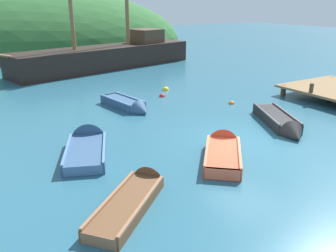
{
  "coord_description": "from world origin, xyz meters",
  "views": [
    {
      "loc": [
        -8.39,
        -8.44,
        4.82
      ],
      "look_at": [
        -1.84,
        2.35,
        0.25
      ],
      "focal_mm": 36.45,
      "sensor_mm": 36.0,
      "label": 1
    }
  ],
  "objects_px": {
    "rowboat_far": "(128,106)",
    "rowboat_center": "(136,196)",
    "sailing_ship": "(108,60)",
    "buoy_red": "(162,97)",
    "rowboat_outer_right": "(223,152)",
    "rowboat_near_dock": "(280,123)",
    "buoy_yellow": "(166,90)",
    "rowboat_outer_left": "(87,147)",
    "buoy_orange": "(231,104)"
  },
  "relations": [
    {
      "from": "rowboat_far",
      "to": "buoy_orange",
      "type": "height_order",
      "value": "rowboat_far"
    },
    {
      "from": "rowboat_near_dock",
      "to": "rowboat_outer_right",
      "type": "relative_size",
      "value": 1.24
    },
    {
      "from": "rowboat_center",
      "to": "rowboat_outer_left",
      "type": "xyz_separation_m",
      "value": [
        -0.05,
        3.72,
        0.02
      ]
    },
    {
      "from": "rowboat_outer_right",
      "to": "buoy_orange",
      "type": "xyz_separation_m",
      "value": [
        4.4,
        4.58,
        -0.12
      ]
    },
    {
      "from": "rowboat_far",
      "to": "rowboat_outer_right",
      "type": "xyz_separation_m",
      "value": [
        0.44,
        -6.59,
        -0.01
      ]
    },
    {
      "from": "rowboat_near_dock",
      "to": "rowboat_outer_left",
      "type": "height_order",
      "value": "rowboat_outer_left"
    },
    {
      "from": "rowboat_near_dock",
      "to": "rowboat_outer_right",
      "type": "xyz_separation_m",
      "value": [
        -3.85,
        -0.94,
        -0.02
      ]
    },
    {
      "from": "rowboat_outer_right",
      "to": "buoy_red",
      "type": "distance_m",
      "value": 7.93
    },
    {
      "from": "sailing_ship",
      "to": "buoy_yellow",
      "type": "bearing_deg",
      "value": 77.71
    },
    {
      "from": "rowboat_outer_left",
      "to": "buoy_yellow",
      "type": "xyz_separation_m",
      "value": [
        6.78,
        6.03,
        -0.11
      ]
    },
    {
      "from": "buoy_orange",
      "to": "rowboat_outer_left",
      "type": "bearing_deg",
      "value": -167.41
    },
    {
      "from": "buoy_orange",
      "to": "rowboat_center",
      "type": "bearing_deg",
      "value": -145.67
    },
    {
      "from": "rowboat_far",
      "to": "rowboat_center",
      "type": "bearing_deg",
      "value": -33.06
    },
    {
      "from": "rowboat_far",
      "to": "rowboat_outer_left",
      "type": "xyz_separation_m",
      "value": [
        -3.32,
        -3.83,
        -0.03
      ]
    },
    {
      "from": "rowboat_outer_left",
      "to": "rowboat_far",
      "type": "bearing_deg",
      "value": -18.76
    },
    {
      "from": "sailing_ship",
      "to": "rowboat_outer_right",
      "type": "xyz_separation_m",
      "value": [
        -2.97,
        -17.51,
        -0.5
      ]
    },
    {
      "from": "rowboat_outer_right",
      "to": "rowboat_center",
      "type": "bearing_deg",
      "value": 144.81
    },
    {
      "from": "rowboat_outer_right",
      "to": "rowboat_center",
      "type": "relative_size",
      "value": 0.95
    },
    {
      "from": "rowboat_near_dock",
      "to": "buoy_orange",
      "type": "relative_size",
      "value": 12.77
    },
    {
      "from": "rowboat_far",
      "to": "rowboat_near_dock",
      "type": "relative_size",
      "value": 0.88
    },
    {
      "from": "rowboat_outer_right",
      "to": "buoy_orange",
      "type": "bearing_deg",
      "value": -3.49
    },
    {
      "from": "buoy_yellow",
      "to": "buoy_orange",
      "type": "relative_size",
      "value": 1.36
    },
    {
      "from": "rowboat_outer_left",
      "to": "buoy_red",
      "type": "bearing_deg",
      "value": -28.03
    },
    {
      "from": "sailing_ship",
      "to": "rowboat_outer_left",
      "type": "height_order",
      "value": "sailing_ship"
    },
    {
      "from": "sailing_ship",
      "to": "rowboat_near_dock",
      "type": "relative_size",
      "value": 4.52
    },
    {
      "from": "rowboat_outer_left",
      "to": "buoy_orange",
      "type": "xyz_separation_m",
      "value": [
        8.15,
        1.82,
        -0.11
      ]
    },
    {
      "from": "rowboat_far",
      "to": "rowboat_outer_left",
      "type": "height_order",
      "value": "rowboat_outer_left"
    },
    {
      "from": "sailing_ship",
      "to": "buoy_yellow",
      "type": "distance_m",
      "value": 8.74
    },
    {
      "from": "buoy_red",
      "to": "buoy_orange",
      "type": "bearing_deg",
      "value": -53.33
    },
    {
      "from": "sailing_ship",
      "to": "buoy_orange",
      "type": "xyz_separation_m",
      "value": [
        1.43,
        -12.93,
        -0.63
      ]
    },
    {
      "from": "rowboat_near_dock",
      "to": "rowboat_center",
      "type": "height_order",
      "value": "rowboat_near_dock"
    },
    {
      "from": "sailing_ship",
      "to": "buoy_red",
      "type": "distance_m",
      "value": 9.92
    },
    {
      "from": "buoy_yellow",
      "to": "buoy_orange",
      "type": "distance_m",
      "value": 4.43
    },
    {
      "from": "sailing_ship",
      "to": "rowboat_center",
      "type": "bearing_deg",
      "value": 57.48
    },
    {
      "from": "sailing_ship",
      "to": "buoy_orange",
      "type": "relative_size",
      "value": 57.69
    },
    {
      "from": "rowboat_far",
      "to": "buoy_orange",
      "type": "bearing_deg",
      "value": 57.86
    },
    {
      "from": "buoy_orange",
      "to": "buoy_red",
      "type": "distance_m",
      "value": 3.82
    },
    {
      "from": "rowboat_outer_right",
      "to": "rowboat_center",
      "type": "height_order",
      "value": "rowboat_outer_right"
    },
    {
      "from": "rowboat_center",
      "to": "rowboat_near_dock",
      "type": "bearing_deg",
      "value": -26.24
    },
    {
      "from": "rowboat_far",
      "to": "buoy_red",
      "type": "xyz_separation_m",
      "value": [
        2.55,
        1.06,
        -0.13
      ]
    },
    {
      "from": "rowboat_near_dock",
      "to": "buoy_orange",
      "type": "bearing_deg",
      "value": -162.19
    },
    {
      "from": "buoy_orange",
      "to": "buoy_red",
      "type": "xyz_separation_m",
      "value": [
        -2.28,
        3.07,
        0.0
      ]
    },
    {
      "from": "rowboat_outer_right",
      "to": "sailing_ship",
      "type": "bearing_deg",
      "value": 30.72
    },
    {
      "from": "buoy_yellow",
      "to": "rowboat_near_dock",
      "type": "bearing_deg",
      "value": -83.99
    },
    {
      "from": "buoy_yellow",
      "to": "rowboat_outer_right",
      "type": "bearing_deg",
      "value": -108.97
    },
    {
      "from": "sailing_ship",
      "to": "buoy_red",
      "type": "relative_size",
      "value": 51.97
    },
    {
      "from": "rowboat_outer_left",
      "to": "buoy_orange",
      "type": "relative_size",
      "value": 11.61
    },
    {
      "from": "rowboat_outer_right",
      "to": "buoy_red",
      "type": "relative_size",
      "value": 9.3
    },
    {
      "from": "rowboat_center",
      "to": "buoy_yellow",
      "type": "bearing_deg",
      "value": 15.03
    },
    {
      "from": "rowboat_near_dock",
      "to": "rowboat_outer_right",
      "type": "distance_m",
      "value": 3.96
    }
  ]
}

